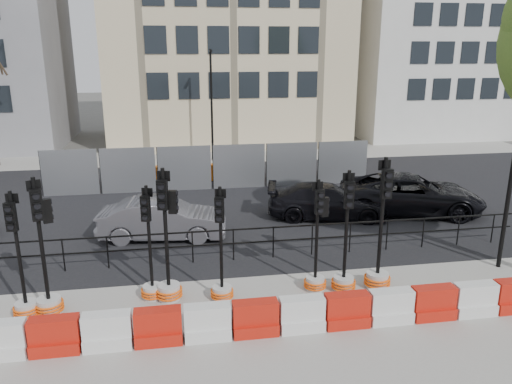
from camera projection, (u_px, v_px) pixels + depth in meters
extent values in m
plane|color=#51514C|center=(239.00, 278.00, 13.72)|extent=(120.00, 120.00, 0.00)
cube|color=gray|center=(257.00, 339.00, 10.88)|extent=(40.00, 6.00, 0.02)
cube|color=black|center=(217.00, 202.00, 20.35)|extent=(40.00, 14.00, 0.03)
cube|color=gray|center=(203.00, 156.00, 28.87)|extent=(40.00, 4.00, 0.02)
cube|color=beige|center=(224.00, 0.00, 32.34)|extent=(15.00, 10.00, 18.00)
cube|color=silver|center=(437.00, 19.00, 34.96)|extent=(12.00, 9.00, 16.00)
cylinder|color=black|center=(18.00, 259.00, 13.78)|extent=(0.04, 0.04, 1.00)
cylinder|color=black|center=(63.00, 256.00, 13.97)|extent=(0.04, 0.04, 1.00)
cylinder|color=black|center=(108.00, 253.00, 14.16)|extent=(0.04, 0.04, 1.00)
cylinder|color=black|center=(151.00, 250.00, 14.34)|extent=(0.04, 0.04, 1.00)
cylinder|color=black|center=(193.00, 248.00, 14.53)|extent=(0.04, 0.04, 1.00)
cylinder|color=black|center=(233.00, 245.00, 14.72)|extent=(0.04, 0.04, 1.00)
cylinder|color=black|center=(273.00, 242.00, 14.91)|extent=(0.04, 0.04, 1.00)
cylinder|color=black|center=(312.00, 240.00, 15.09)|extent=(0.04, 0.04, 1.00)
cylinder|color=black|center=(350.00, 238.00, 15.28)|extent=(0.04, 0.04, 1.00)
cylinder|color=black|center=(387.00, 235.00, 15.47)|extent=(0.04, 0.04, 1.00)
cylinder|color=black|center=(423.00, 233.00, 15.66)|extent=(0.04, 0.04, 1.00)
cylinder|color=black|center=(458.00, 231.00, 15.84)|extent=(0.04, 0.04, 1.00)
cylinder|color=black|center=(493.00, 229.00, 16.03)|extent=(0.04, 0.04, 1.00)
cube|color=black|center=(233.00, 230.00, 14.58)|extent=(18.00, 0.04, 0.04)
cube|color=black|center=(233.00, 243.00, 14.71)|extent=(18.00, 0.04, 0.04)
cube|color=gray|center=(70.00, 173.00, 21.03)|extent=(2.30, 0.05, 2.00)
cylinder|color=black|center=(41.00, 174.00, 20.85)|extent=(0.05, 0.05, 2.00)
cube|color=gray|center=(128.00, 171.00, 21.40)|extent=(2.30, 0.05, 2.00)
cylinder|color=black|center=(101.00, 172.00, 21.22)|extent=(0.05, 0.05, 2.00)
cube|color=gray|center=(185.00, 169.00, 21.78)|extent=(2.30, 0.05, 2.00)
cylinder|color=black|center=(158.00, 170.00, 21.60)|extent=(0.05, 0.05, 2.00)
cube|color=gray|center=(239.00, 167.00, 22.15)|extent=(2.30, 0.05, 2.00)
cylinder|color=black|center=(213.00, 168.00, 21.97)|extent=(0.05, 0.05, 2.00)
cube|color=gray|center=(292.00, 165.00, 22.53)|extent=(2.30, 0.05, 2.00)
cylinder|color=black|center=(267.00, 166.00, 22.35)|extent=(0.05, 0.05, 2.00)
cube|color=gray|center=(343.00, 163.00, 22.90)|extent=(2.30, 0.05, 2.00)
cylinder|color=black|center=(318.00, 164.00, 22.72)|extent=(0.05, 0.05, 2.00)
cube|color=orange|center=(123.00, 176.00, 22.93)|extent=(1.00, 0.40, 0.80)
cube|color=orange|center=(167.00, 174.00, 23.24)|extent=(1.00, 0.40, 0.80)
cube|color=orange|center=(210.00, 173.00, 23.55)|extent=(1.00, 0.40, 0.80)
cube|color=orange|center=(252.00, 171.00, 23.87)|extent=(1.00, 0.40, 0.80)
cube|color=orange|center=(292.00, 169.00, 24.18)|extent=(1.00, 0.40, 0.80)
cylinder|color=black|center=(212.00, 106.00, 27.16)|extent=(0.12, 0.12, 6.00)
cube|color=black|center=(211.00, 51.00, 26.11)|extent=(0.12, 0.50, 0.12)
cube|color=white|center=(3.00, 351.00, 10.21)|extent=(1.00, 0.50, 0.30)
cube|color=white|center=(0.00, 333.00, 10.10)|extent=(1.00, 0.35, 0.50)
cube|color=red|center=(56.00, 346.00, 10.37)|extent=(1.00, 0.50, 0.30)
cube|color=red|center=(54.00, 329.00, 10.26)|extent=(1.00, 0.35, 0.50)
cube|color=white|center=(108.00, 341.00, 10.54)|extent=(1.00, 0.50, 0.30)
cube|color=white|center=(107.00, 324.00, 10.43)|extent=(1.00, 0.35, 0.50)
cube|color=red|center=(159.00, 337.00, 10.70)|extent=(1.00, 0.50, 0.30)
cube|color=red|center=(158.00, 320.00, 10.59)|extent=(1.00, 0.35, 0.50)
cube|color=white|center=(208.00, 332.00, 10.87)|extent=(1.00, 0.50, 0.30)
cube|color=white|center=(207.00, 316.00, 10.75)|extent=(1.00, 0.35, 0.50)
cube|color=red|center=(255.00, 328.00, 11.03)|extent=(1.00, 0.50, 0.30)
cube|color=red|center=(255.00, 312.00, 10.92)|extent=(1.00, 0.35, 0.50)
cube|color=white|center=(301.00, 324.00, 11.19)|extent=(1.00, 0.50, 0.30)
cube|color=white|center=(302.00, 308.00, 11.08)|extent=(1.00, 0.35, 0.50)
cube|color=red|center=(346.00, 320.00, 11.36)|extent=(1.00, 0.50, 0.30)
cube|color=red|center=(347.00, 304.00, 11.25)|extent=(1.00, 0.35, 0.50)
cube|color=white|center=(390.00, 316.00, 11.52)|extent=(1.00, 0.50, 0.30)
cube|color=white|center=(391.00, 300.00, 11.41)|extent=(1.00, 0.35, 0.50)
cube|color=red|center=(432.00, 312.00, 11.69)|extent=(1.00, 0.50, 0.30)
cube|color=red|center=(434.00, 297.00, 11.57)|extent=(1.00, 0.35, 0.50)
cube|color=white|center=(473.00, 308.00, 11.85)|extent=(1.00, 0.50, 0.30)
cube|color=white|center=(475.00, 293.00, 11.74)|extent=(1.00, 0.35, 0.50)
cylinder|color=silver|center=(27.00, 310.00, 11.73)|extent=(0.51, 0.51, 0.38)
torus|color=#FB5A0D|center=(27.00, 312.00, 11.75)|extent=(0.61, 0.61, 0.05)
torus|color=#FB5A0D|center=(27.00, 310.00, 11.73)|extent=(0.61, 0.61, 0.05)
torus|color=#FB5A0D|center=(26.00, 307.00, 11.71)|extent=(0.61, 0.61, 0.05)
cylinder|color=black|center=(18.00, 250.00, 11.30)|extent=(0.08, 0.08, 2.82)
cube|color=black|center=(11.00, 217.00, 10.96)|extent=(0.24, 0.16, 0.66)
cylinder|color=black|center=(11.00, 227.00, 10.94)|extent=(0.15, 0.06, 0.14)
cylinder|color=black|center=(9.00, 218.00, 10.89)|extent=(0.15, 0.06, 0.14)
cylinder|color=black|center=(8.00, 209.00, 10.83)|extent=(0.15, 0.06, 0.14)
cube|color=black|center=(12.00, 198.00, 11.02)|extent=(0.28, 0.06, 0.23)
cylinder|color=silver|center=(49.00, 306.00, 11.85)|extent=(0.55, 0.55, 0.41)
torus|color=#FB5A0D|center=(50.00, 309.00, 11.88)|extent=(0.67, 0.67, 0.05)
torus|color=#FB5A0D|center=(49.00, 306.00, 11.85)|extent=(0.67, 0.67, 0.05)
torus|color=#FB5A0D|center=(49.00, 303.00, 11.83)|extent=(0.67, 0.67, 0.05)
cylinder|color=black|center=(41.00, 242.00, 11.39)|extent=(0.09, 0.09, 3.07)
cube|color=black|center=(37.00, 205.00, 11.03)|extent=(0.28, 0.22, 0.72)
cylinder|color=black|center=(38.00, 216.00, 11.03)|extent=(0.16, 0.10, 0.15)
cylinder|color=black|center=(37.00, 206.00, 10.96)|extent=(0.16, 0.10, 0.15)
cylinder|color=black|center=(36.00, 196.00, 10.90)|extent=(0.16, 0.10, 0.15)
cube|color=black|center=(34.00, 185.00, 11.07)|extent=(0.30, 0.13, 0.25)
cube|color=black|center=(47.00, 211.00, 11.29)|extent=(0.24, 0.19, 0.56)
cylinder|color=silver|center=(153.00, 292.00, 12.59)|extent=(0.49, 0.49, 0.36)
torus|color=#FB5A0D|center=(153.00, 294.00, 12.61)|extent=(0.58, 0.58, 0.04)
torus|color=#FB5A0D|center=(153.00, 292.00, 12.59)|extent=(0.58, 0.58, 0.04)
torus|color=#FB5A0D|center=(153.00, 289.00, 12.57)|extent=(0.58, 0.58, 0.04)
cylinder|color=black|center=(149.00, 239.00, 12.19)|extent=(0.08, 0.08, 2.70)
cube|color=black|center=(146.00, 209.00, 11.86)|extent=(0.24, 0.19, 0.63)
cylinder|color=black|center=(145.00, 218.00, 11.84)|extent=(0.14, 0.08, 0.13)
cylinder|color=black|center=(145.00, 210.00, 11.79)|extent=(0.14, 0.08, 0.13)
cylinder|color=black|center=(144.00, 202.00, 11.73)|extent=(0.14, 0.08, 0.13)
cube|color=black|center=(147.00, 192.00, 11.91)|extent=(0.26, 0.11, 0.22)
cylinder|color=silver|center=(169.00, 292.00, 12.53)|extent=(0.56, 0.56, 0.41)
torus|color=#FB5A0D|center=(169.00, 295.00, 12.55)|extent=(0.67, 0.67, 0.05)
torus|color=#FB5A0D|center=(169.00, 292.00, 12.53)|extent=(0.67, 0.67, 0.05)
torus|color=#FB5A0D|center=(169.00, 289.00, 12.50)|extent=(0.67, 0.67, 0.05)
cylinder|color=black|center=(166.00, 230.00, 12.06)|extent=(0.09, 0.09, 3.10)
cube|color=black|center=(162.00, 195.00, 11.68)|extent=(0.28, 0.20, 0.72)
cylinder|color=black|center=(162.00, 205.00, 11.67)|extent=(0.16, 0.09, 0.16)
cylinder|color=black|center=(162.00, 196.00, 11.60)|extent=(0.16, 0.09, 0.16)
cylinder|color=black|center=(161.00, 187.00, 11.54)|extent=(0.16, 0.09, 0.16)
cube|color=black|center=(163.00, 176.00, 11.74)|extent=(0.31, 0.10, 0.25)
cube|color=black|center=(173.00, 202.00, 11.84)|extent=(0.23, 0.18, 0.57)
cylinder|color=silver|center=(222.00, 293.00, 12.53)|extent=(0.48, 0.48, 0.36)
torus|color=#FB5A0D|center=(222.00, 296.00, 12.55)|extent=(0.58, 0.58, 0.04)
torus|color=#FB5A0D|center=(222.00, 293.00, 12.53)|extent=(0.58, 0.58, 0.04)
torus|color=#FB5A0D|center=(222.00, 290.00, 12.51)|extent=(0.58, 0.58, 0.04)
cylinder|color=black|center=(221.00, 240.00, 12.13)|extent=(0.08, 0.08, 2.69)
cube|color=black|center=(219.00, 210.00, 11.80)|extent=(0.24, 0.18, 0.63)
cylinder|color=black|center=(219.00, 219.00, 11.79)|extent=(0.14, 0.08, 0.13)
cylinder|color=black|center=(219.00, 211.00, 11.73)|extent=(0.14, 0.08, 0.13)
cylinder|color=black|center=(219.00, 203.00, 11.68)|extent=(0.14, 0.08, 0.13)
cube|color=black|center=(220.00, 193.00, 11.85)|extent=(0.27, 0.10, 0.22)
cylinder|color=silver|center=(315.00, 283.00, 13.04)|extent=(0.49, 0.49, 0.36)
torus|color=#FB5A0D|center=(315.00, 286.00, 13.06)|extent=(0.59, 0.59, 0.05)
torus|color=#FB5A0D|center=(315.00, 283.00, 13.04)|extent=(0.59, 0.59, 0.05)
torus|color=#FB5A0D|center=(315.00, 281.00, 13.02)|extent=(0.59, 0.59, 0.05)
cylinder|color=black|center=(317.00, 231.00, 12.63)|extent=(0.08, 0.08, 2.72)
cube|color=black|center=(320.00, 202.00, 12.30)|extent=(0.23, 0.14, 0.63)
cylinder|color=black|center=(320.00, 210.00, 12.29)|extent=(0.14, 0.06, 0.14)
cylinder|color=black|center=(321.00, 203.00, 12.23)|extent=(0.14, 0.06, 0.14)
cylinder|color=black|center=(321.00, 195.00, 12.18)|extent=(0.14, 0.06, 0.14)
cube|color=black|center=(318.00, 186.00, 12.35)|extent=(0.27, 0.05, 0.22)
cube|color=black|center=(325.00, 207.00, 12.49)|extent=(0.19, 0.13, 0.50)
cylinder|color=silver|center=(343.00, 284.00, 12.99)|extent=(0.53, 0.53, 0.39)
torus|color=#FB5A0D|center=(343.00, 286.00, 13.02)|extent=(0.64, 0.64, 0.05)
torus|color=#FB5A0D|center=(343.00, 284.00, 12.99)|extent=(0.64, 0.64, 0.05)
torus|color=#FB5A0D|center=(344.00, 281.00, 12.97)|extent=(0.64, 0.64, 0.05)
cylinder|color=black|center=(346.00, 227.00, 12.55)|extent=(0.09, 0.09, 2.94)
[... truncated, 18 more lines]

